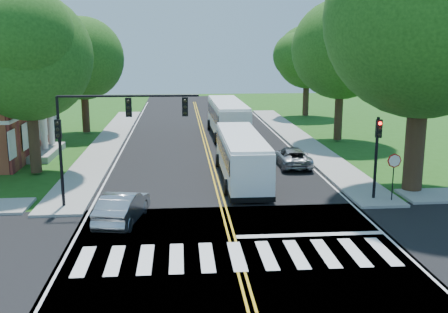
{
  "coord_description": "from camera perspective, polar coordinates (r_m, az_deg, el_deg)",
  "views": [
    {
      "loc": [
        -2.17,
        -19.92,
        8.25
      ],
      "look_at": [
        0.15,
        7.31,
        2.4
      ],
      "focal_mm": 42.0,
      "sensor_mm": 36.0,
      "label": 1
    }
  ],
  "objects": [
    {
      "name": "sidewalk_ne",
      "position": [
        46.85,
        8.13,
        1.91
      ],
      "size": [
        2.6,
        40.0,
        0.15
      ],
      "primitive_type": "cube",
      "color": "gray",
      "rests_on": "ground"
    },
    {
      "name": "tree_east_mid",
      "position": [
        46.0,
        12.67,
        11.3
      ],
      "size": [
        8.4,
        8.4,
        11.93
      ],
      "color": "#301F13",
      "rests_on": "ground"
    },
    {
      "name": "signal_nw",
      "position": [
        26.89,
        -12.72,
        3.5
      ],
      "size": [
        7.15,
        0.46,
        5.66
      ],
      "color": "black",
      "rests_on": "ground"
    },
    {
      "name": "tree_west_far",
      "position": [
        50.71,
        -15.14,
        10.25
      ],
      "size": [
        7.6,
        7.6,
        10.67
      ],
      "color": "#301F13",
      "rests_on": "ground"
    },
    {
      "name": "bus_follow",
      "position": [
        47.87,
        0.37,
        4.22
      ],
      "size": [
        3.19,
        12.46,
        3.21
      ],
      "rotation": [
        0.0,
        0.0,
        3.16
      ],
      "color": "white",
      "rests_on": "road"
    },
    {
      "name": "edge_line_e",
      "position": [
        43.66,
        7.08,
        1.11
      ],
      "size": [
        0.12,
        70.0,
        0.01
      ],
      "primitive_type": "cube",
      "color": "silver",
      "rests_on": "road"
    },
    {
      "name": "ground",
      "position": [
        21.67,
        1.27,
        -10.3
      ],
      "size": [
        140.0,
        140.0,
        0.0
      ],
      "primitive_type": "plane",
      "color": "#1E4E13",
      "rests_on": "ground"
    },
    {
      "name": "stop_sign",
      "position": [
        28.88,
        18.02,
        -0.95
      ],
      "size": [
        0.76,
        0.08,
        2.53
      ],
      "color": "black",
      "rests_on": "ground"
    },
    {
      "name": "cross_road",
      "position": [
        21.67,
        1.27,
        -10.28
      ],
      "size": [
        60.0,
        12.0,
        0.01
      ],
      "primitive_type": "cube",
      "color": "black",
      "rests_on": "ground"
    },
    {
      "name": "tree_west_near",
      "position": [
        35.19,
        -20.58,
        10.15
      ],
      "size": [
        8.0,
        8.0,
        11.4
      ],
      "color": "#301F13",
      "rests_on": "ground"
    },
    {
      "name": "tree_ne_big",
      "position": [
        30.9,
        21.0,
        13.85
      ],
      "size": [
        10.8,
        10.8,
        14.91
      ],
      "color": "#301F13",
      "rests_on": "ground"
    },
    {
      "name": "sidewalk_nw",
      "position": [
        46.07,
        -12.44,
        1.57
      ],
      "size": [
        2.6,
        40.0,
        0.15
      ],
      "primitive_type": "cube",
      "color": "gray",
      "rests_on": "ground"
    },
    {
      "name": "tree_east_far",
      "position": [
        61.71,
        9.04,
        10.64
      ],
      "size": [
        7.2,
        7.2,
        10.34
      ],
      "color": "#301F13",
      "rests_on": "ground"
    },
    {
      "name": "bus_lead",
      "position": [
        32.39,
        1.9,
        0.07
      ],
      "size": [
        2.72,
        11.01,
        2.84
      ],
      "rotation": [
        0.0,
        0.0,
        3.14
      ],
      "color": "white",
      "rests_on": "road"
    },
    {
      "name": "edge_line_w",
      "position": [
        42.97,
        -10.96,
        0.81
      ],
      "size": [
        0.12,
        70.0,
        0.01
      ],
      "primitive_type": "cube",
      "color": "silver",
      "rests_on": "road"
    },
    {
      "name": "dark_sedan",
      "position": [
        37.12,
        7.34,
        0.12
      ],
      "size": [
        1.79,
        4.24,
        1.22
      ],
      "primitive_type": "imported",
      "rotation": [
        0.0,
        0.0,
        3.12
      ],
      "color": "black",
      "rests_on": "road"
    },
    {
      "name": "signal_ne",
      "position": [
        28.82,
        16.32,
        1.02
      ],
      "size": [
        0.3,
        0.46,
        4.4
      ],
      "color": "black",
      "rests_on": "ground"
    },
    {
      "name": "road",
      "position": [
        38.87,
        -1.56,
        -0.17
      ],
      "size": [
        14.0,
        96.0,
        0.01
      ],
      "primitive_type": "cube",
      "color": "black",
      "rests_on": "ground"
    },
    {
      "name": "crosswalk",
      "position": [
        21.21,
        1.42,
        -10.77
      ],
      "size": [
        12.6,
        3.0,
        0.01
      ],
      "primitive_type": "cube",
      "color": "silver",
      "rests_on": "road"
    },
    {
      "name": "stop_bar",
      "position": [
        23.73,
        9.38,
        -8.39
      ],
      "size": [
        6.6,
        0.4,
        0.01
      ],
      "primitive_type": "cube",
      "color": "silver",
      "rests_on": "road"
    },
    {
      "name": "center_line",
      "position": [
        42.78,
        -1.87,
        0.97
      ],
      "size": [
        0.36,
        70.0,
        0.01
      ],
      "primitive_type": "cube",
      "color": "gold",
      "rests_on": "road"
    },
    {
      "name": "suv",
      "position": [
        36.33,
        7.5,
        -0.11
      ],
      "size": [
        2.22,
        4.59,
        1.26
      ],
      "primitive_type": "imported",
      "rotation": [
        0.0,
        0.0,
        3.11
      ],
      "color": "#A4A6AB",
      "rests_on": "road"
    },
    {
      "name": "hatchback",
      "position": [
        25.27,
        -10.98,
        -5.42
      ],
      "size": [
        2.4,
        4.69,
        1.47
      ],
      "primitive_type": "imported",
      "rotation": [
        0.0,
        0.0,
        2.95
      ],
      "color": "#A1A3A8",
      "rests_on": "road"
    }
  ]
}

